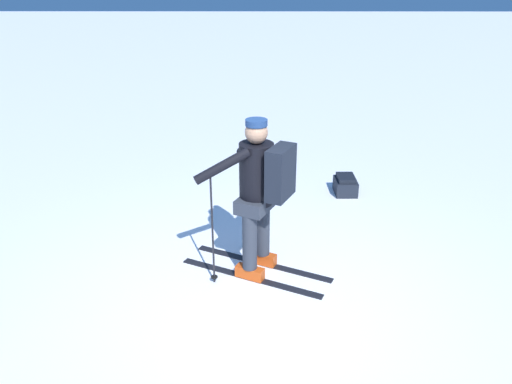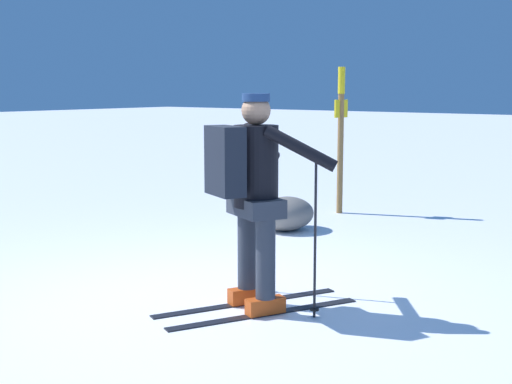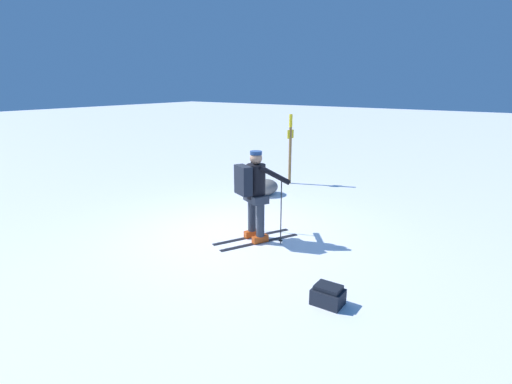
{
  "view_description": "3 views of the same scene",
  "coord_description": "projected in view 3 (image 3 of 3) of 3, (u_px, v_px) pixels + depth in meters",
  "views": [
    {
      "loc": [
        0.0,
        -4.03,
        2.93
      ],
      "look_at": [
        -0.03,
        0.53,
        0.92
      ],
      "focal_mm": 35.0,
      "sensor_mm": 36.0,
      "label": 1
    },
    {
      "loc": [
        4.22,
        3.81,
        1.72
      ],
      "look_at": [
        -0.03,
        0.53,
        0.92
      ],
      "focal_mm": 50.0,
      "sensor_mm": 36.0,
      "label": 2
    },
    {
      "loc": [
        5.62,
        4.54,
        2.83
      ],
      "look_at": [
        -0.03,
        0.53,
        0.92
      ],
      "focal_mm": 28.0,
      "sensor_mm": 36.0,
      "label": 3
    }
  ],
  "objects": [
    {
      "name": "ground_plane",
      "position": [
        233.0,
        234.0,
        7.71
      ],
      "size": [
        80.0,
        80.0,
        0.0
      ],
      "primitive_type": "plane",
      "color": "white"
    },
    {
      "name": "skier",
      "position": [
        254.0,
        190.0,
        7.16
      ],
      "size": [
        1.62,
        1.16,
        1.67
      ],
      "color": "black",
      "rests_on": "ground_plane"
    },
    {
      "name": "dropped_backpack",
      "position": [
        328.0,
        295.0,
        5.25
      ],
      "size": [
        0.31,
        0.4,
        0.27
      ],
      "color": "black",
      "rests_on": "ground_plane"
    },
    {
      "name": "trail_marker",
      "position": [
        290.0,
        143.0,
        11.29
      ],
      "size": [
        0.24,
        0.09,
        1.98
      ],
      "color": "olive",
      "rests_on": "ground_plane"
    },
    {
      "name": "rock_boulder",
      "position": [
        265.0,
        187.0,
        10.38
      ],
      "size": [
        0.74,
        0.63,
        0.41
      ],
      "primitive_type": "ellipsoid",
      "color": "slate",
      "rests_on": "ground_plane"
    }
  ]
}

